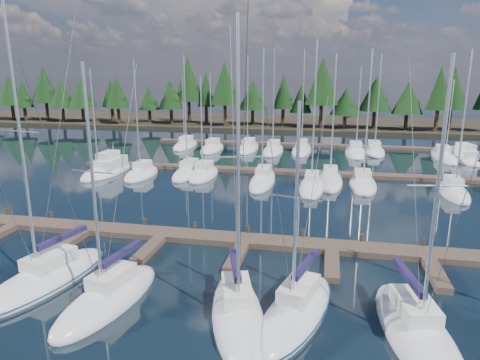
% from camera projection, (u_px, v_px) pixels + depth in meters
% --- Properties ---
extents(ground, '(260.00, 260.00, 0.00)m').
position_uv_depth(ground, '(268.00, 196.00, 41.64)').
color(ground, black).
rests_on(ground, ground).
extents(far_shore, '(220.00, 30.00, 0.60)m').
position_uv_depth(far_shore, '(304.00, 123.00, 98.55)').
color(far_shore, black).
rests_on(far_shore, ground).
extents(main_dock, '(44.00, 6.13, 0.90)m').
position_uv_depth(main_dock, '(243.00, 243.00, 29.59)').
color(main_dock, '#4F3D31').
rests_on(main_dock, ground).
extents(back_docks, '(50.00, 21.80, 0.40)m').
position_uv_depth(back_docks, '(288.00, 156.00, 60.19)').
color(back_docks, '#4F3D31').
rests_on(back_docks, ground).
extents(front_sailboat_1, '(4.80, 9.71, 15.97)m').
position_uv_depth(front_sailboat_1, '(46.00, 278.00, 24.38)').
color(front_sailboat_1, silver).
rests_on(front_sailboat_1, ground).
extents(front_sailboat_2, '(3.82, 8.29, 12.99)m').
position_uv_depth(front_sailboat_2, '(109.00, 298.00, 22.27)').
color(front_sailboat_2, silver).
rests_on(front_sailboat_2, ground).
extents(front_sailboat_3, '(4.88, 8.94, 14.84)m').
position_uv_depth(front_sailboat_3, '(238.00, 314.00, 20.81)').
color(front_sailboat_3, silver).
rests_on(front_sailboat_3, ground).
extents(front_sailboat_4, '(4.88, 9.06, 11.35)m').
position_uv_depth(front_sailboat_4, '(296.00, 312.00, 21.00)').
color(front_sailboat_4, silver).
rests_on(front_sailboat_4, ground).
extents(front_sailboat_5, '(4.18, 9.28, 13.22)m').
position_uv_depth(front_sailboat_5, '(416.00, 331.00, 19.41)').
color(front_sailboat_5, silver).
rests_on(front_sailboat_5, ground).
extents(back_sailboat_rows, '(45.51, 31.49, 15.77)m').
position_uv_depth(back_sailboat_rows, '(291.00, 163.00, 55.68)').
color(back_sailboat_rows, silver).
rests_on(back_sailboat_rows, ground).
extents(motor_yacht_left, '(2.99, 8.63, 4.29)m').
position_uv_depth(motor_yacht_left, '(111.00, 169.00, 51.20)').
color(motor_yacht_left, silver).
rests_on(motor_yacht_left, ground).
extents(motor_yacht_right, '(4.12, 8.42, 4.02)m').
position_uv_depth(motor_yacht_right, '(463.00, 158.00, 57.86)').
color(motor_yacht_right, silver).
rests_on(motor_yacht_right, ground).
extents(tree_line, '(186.74, 11.75, 14.38)m').
position_uv_depth(tree_line, '(307.00, 93.00, 87.33)').
color(tree_line, black).
rests_on(tree_line, far_shore).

